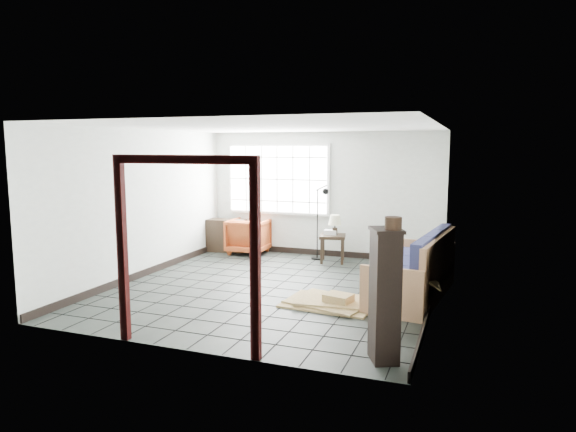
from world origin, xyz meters
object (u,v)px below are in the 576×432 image
at_px(tall_shelf, 385,294).
at_px(futon_sofa, 417,274).
at_px(side_table, 333,240).
at_px(armchair, 249,234).

bearing_deg(tall_shelf, futon_sofa, 63.93).
relative_size(side_table, tall_shelf, 0.41).
relative_size(armchair, side_table, 1.39).
bearing_deg(side_table, armchair, 173.65).
bearing_deg(side_table, futon_sofa, -46.33).
xyz_separation_m(futon_sofa, armchair, (-3.78, 2.15, 0.04)).
relative_size(futon_sofa, side_table, 4.03).
height_order(side_table, tall_shelf, tall_shelf).
xyz_separation_m(futon_sofa, tall_shelf, (-0.07, -2.50, 0.36)).
bearing_deg(armchair, futon_sofa, 149.39).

